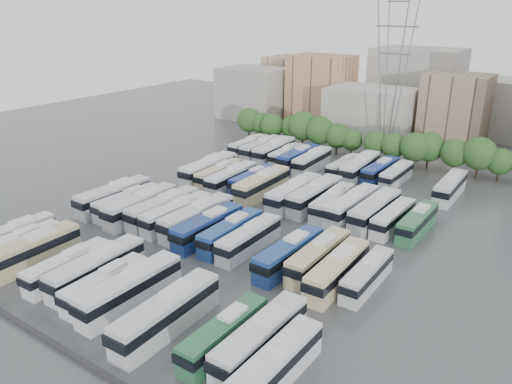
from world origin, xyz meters
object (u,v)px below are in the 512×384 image
Objects in this scene: bus_r3_s1 at (262,148)px; bus_r3_s7 at (344,167)px; bus_r1_s4 at (177,214)px; bus_r2_s8 at (315,195)px; bus_r2_s10 at (352,206)px; bus_r0_s1 at (19,245)px; bus_r1_s3 at (163,208)px; bus_r2_s9 at (332,202)px; bus_r1_s13 at (367,275)px; bus_r0_s5 at (97,268)px; bus_r3_s4 at (299,157)px; bus_r2_s12 at (393,218)px; bus_r0_s11 at (224,334)px; bus_r0_s6 at (105,284)px; bus_r3_s10 at (396,175)px; bus_r2_s5 at (262,185)px; bus_r3_s9 at (380,171)px; electricity_pylon at (393,66)px; bus_r0_s9 at (167,313)px; bus_r0_s13 at (276,366)px; bus_r0_s2 at (30,252)px; bus_r1_s7 at (231,232)px; bus_r1_s10 at (289,254)px; bus_r1_s8 at (249,239)px; bus_r3_s2 at (274,150)px; bus_r3_s0 at (249,146)px; bus_r2_s7 at (294,193)px; bus_r3_s3 at (286,155)px; bus_r2_s13 at (417,222)px; bus_r3_s8 at (360,167)px; bus_r0_s4 at (68,266)px; bus_r3_s5 at (312,161)px; bus_r1_s11 at (318,256)px; bus_r1_s5 at (197,217)px; bus_r2_s4 at (253,180)px; bus_r1_s1 at (128,202)px; bus_r3_s13 at (450,187)px; bus_r2_s3 at (232,178)px; bus_r2_s1 at (208,169)px; bus_r1_s2 at (141,206)px; bus_r1_s6 at (208,227)px; bus_r2_s11 at (375,210)px; bus_r1_s0 at (114,196)px.

bus_r3_s7 is (19.70, -0.76, -0.31)m from bus_r3_s1.
bus_r1_s4 is 22.29m from bus_r2_s8.
bus_r2_s10 is (6.74, -0.52, -0.04)m from bus_r2_s8.
bus_r0_s1 is 20.34m from bus_r1_s3.
bus_r1_s13 is at bearing -55.59° from bus_r2_s9.
bus_r3_s4 is (-3.32, 52.37, -0.08)m from bus_r0_s5.
bus_r3_s1 reaches higher than bus_r2_s12.
bus_r0_s5 reaches higher than bus_r0_s11.
bus_r2_s12 reaches higher than bus_r0_s6.
bus_r1_s13 is 37.84m from bus_r3_s10.
bus_r0_s11 is 40.59m from bus_r2_s5.
electricity_pylon is at bearing 111.22° from bus_r3_s9.
bus_r0_s13 is (12.86, 0.01, -0.23)m from bus_r0_s9.
bus_r0_s2 reaches higher than bus_r2_s9.
bus_r1_s7 is at bearing -87.64° from bus_r3_s7.
bus_r0_s13 is 0.96× the size of bus_r1_s10.
bus_r0_s9 is 38.85m from bus_r2_s5.
bus_r2_s5 is (-16.60, 18.42, 0.17)m from bus_r1_s10.
bus_r3_s2 is (-19.78, 36.61, 0.23)m from bus_r1_s8.
bus_r3_s0 is (-20.00, 55.37, 0.13)m from bus_r0_s6.
bus_r2_s12 is 21.78m from bus_r3_s9.
bus_r2_s5 is at bearing 177.37° from bus_r2_s9.
bus_r0_s5 is 0.96× the size of bus_r2_s7.
bus_r3_s10 is at bearing -0.57° from bus_r3_s3.
bus_r3_s0 is (-6.66, 56.00, -0.21)m from bus_r0_s2.
bus_r0_s5 is 18.66m from bus_r1_s3.
bus_r2_s13 is 24.42m from bus_r3_s8.
bus_r3_s5 is (3.44, 53.29, 0.17)m from bus_r0_s4.
bus_r1_s11 is at bearing -76.88° from electricity_pylon.
bus_r1_s7 is 18.52m from bus_r2_s8.
bus_r2_s12 is (-3.17, 36.49, -0.10)m from bus_r0_s13.
bus_r1_s5 is 38.14m from bus_r3_s1.
bus_r0_s1 reaches higher than bus_r2_s4.
bus_r1_s1 is 1.01× the size of bus_r3_s0.
bus_r0_s6 is at bearing -114.18° from bus_r3_s13.
bus_r2_s3 reaches higher than bus_r3_s3.
bus_r0_s5 reaches higher than bus_r2_s12.
bus_r1_s13 is 56.60m from bus_r3_s0.
bus_r3_s13 is at bearing 20.38° from bus_r2_s1.
electricity_pylon reaches higher than bus_r1_s2.
bus_r2_s3 reaches higher than bus_r1_s6.
bus_r3_s4 is (-23.27, 17.37, -0.12)m from bus_r2_s11.
bus_r3_s2 reaches higher than bus_r0_s1.
bus_r2_s5 is (-3.35, 35.97, 0.39)m from bus_r0_s6.
bus_r0_s2 is 45.36m from bus_r2_s10.
bus_r0_s2 is at bearing -96.58° from bus_r3_s4.
bus_r1_s1 is at bearing -178.99° from bus_r1_s8.
bus_r1_s0 is 38.99m from bus_r3_s5.
bus_r2_s11 is 1.12× the size of bus_r3_s9.
bus_r3_s7 is at bearing -173.82° from bus_r3_s10.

